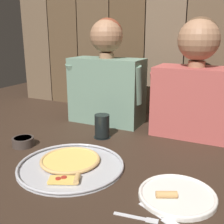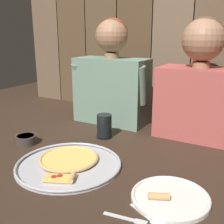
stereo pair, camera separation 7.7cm
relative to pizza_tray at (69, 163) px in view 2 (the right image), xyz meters
name	(u,v)px [view 2 (the right image)]	position (x,y,z in m)	size (l,w,h in m)	color
ground_plane	(107,161)	(0.11, 0.10, -0.01)	(3.20, 3.20, 0.00)	#332319
pizza_tray	(69,163)	(0.00, 0.00, 0.00)	(0.42, 0.42, 0.03)	#B2B2B7
dinner_plate	(170,197)	(0.43, -0.03, 0.00)	(0.25, 0.25, 0.03)	white
drinking_glass	(104,126)	(-0.03, 0.33, 0.05)	(0.09, 0.09, 0.12)	black
dipping_bowl	(26,139)	(-0.31, 0.07, 0.01)	(0.10, 0.10, 0.04)	#3D332D
table_fork	(127,218)	(0.35, -0.18, -0.01)	(0.13, 0.03, 0.01)	silver
table_knife	(149,217)	(0.41, -0.15, -0.01)	(0.15, 0.08, 0.01)	silver
diner_left	(112,77)	(-0.13, 0.57, 0.25)	(0.45, 0.20, 0.58)	slate
diner_right	(199,84)	(0.36, 0.57, 0.26)	(0.42, 0.22, 0.58)	#AD4C47
wooden_backdrop_wall	(173,22)	(0.11, 0.86, 0.56)	(2.19, 0.03, 1.13)	brown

